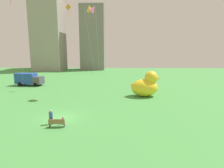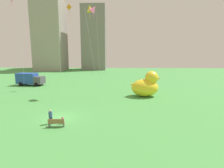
% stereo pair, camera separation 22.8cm
% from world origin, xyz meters
% --- Properties ---
extents(ground_plane, '(140.00, 140.00, 0.00)m').
position_xyz_m(ground_plane, '(0.00, 0.00, 0.00)').
color(ground_plane, '#4A9849').
extents(park_bench, '(1.67, 0.57, 0.90)m').
position_xyz_m(park_bench, '(0.41, -2.67, 0.47)').
color(park_bench, olive).
rests_on(park_bench, ground).
extents(person_adult, '(0.39, 0.39, 1.59)m').
position_xyz_m(person_adult, '(-0.46, -1.89, 0.88)').
color(person_adult, '#38476B').
rests_on(person_adult, ground).
extents(person_child, '(0.21, 0.21, 0.86)m').
position_xyz_m(person_child, '(0.83, -1.92, 0.48)').
color(person_child, silver).
rests_on(person_child, ground).
extents(giant_inflatable_duck, '(5.34, 3.42, 4.42)m').
position_xyz_m(giant_inflatable_duck, '(11.52, 11.05, 1.88)').
color(giant_inflatable_duck, yellow).
rests_on(giant_inflatable_duck, ground).
extents(box_truck, '(6.45, 3.11, 2.85)m').
position_xyz_m(box_truck, '(-13.74, 20.89, 1.45)').
color(box_truck, '#264CA5').
rests_on(box_truck, ground).
extents(city_skyline, '(32.60, 20.49, 28.76)m').
position_xyz_m(city_skyline, '(-16.71, 60.84, 13.42)').
color(city_skyline, gray).
rests_on(city_skyline, ground).
extents(kite_orange, '(1.64, 1.25, 17.43)m').
position_xyz_m(kite_orange, '(-3.46, 19.26, 15.78)').
color(kite_orange, silver).
rests_on(kite_orange, ground).
extents(kite_pink, '(2.27, 1.86, 15.47)m').
position_xyz_m(kite_pink, '(2.47, 11.77, 14.66)').
color(kite_pink, silver).
rests_on(kite_pink, ground).
extents(kite_yellow, '(2.31, 2.86, 15.54)m').
position_xyz_m(kite_yellow, '(1.83, 12.11, 14.81)').
color(kite_yellow, silver).
rests_on(kite_yellow, ground).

